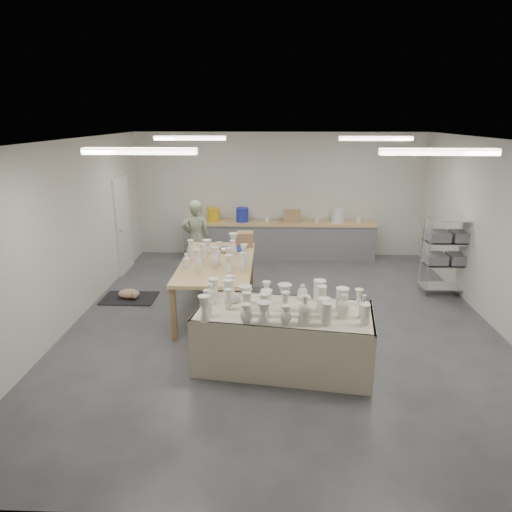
{
  "coord_description": "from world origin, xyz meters",
  "views": [
    {
      "loc": [
        -0.18,
        -7.12,
        3.34
      ],
      "look_at": [
        -0.45,
        0.36,
        1.05
      ],
      "focal_mm": 32.0,
      "sensor_mm": 36.0,
      "label": 1
    }
  ],
  "objects_px": {
    "potter": "(196,239)",
    "red_stool": "(199,261)",
    "work_table": "(220,260)",
    "drying_table": "(283,335)"
  },
  "relations": [
    {
      "from": "potter",
      "to": "red_stool",
      "type": "relative_size",
      "value": 5.04
    },
    {
      "from": "work_table",
      "to": "red_stool",
      "type": "distance_m",
      "value": 2.28
    },
    {
      "from": "drying_table",
      "to": "red_stool",
      "type": "height_order",
      "value": "drying_table"
    },
    {
      "from": "work_table",
      "to": "red_stool",
      "type": "bearing_deg",
      "value": 109.1
    },
    {
      "from": "drying_table",
      "to": "potter",
      "type": "height_order",
      "value": "potter"
    },
    {
      "from": "drying_table",
      "to": "potter",
      "type": "relative_size",
      "value": 1.5
    },
    {
      "from": "drying_table",
      "to": "red_stool",
      "type": "distance_m",
      "value": 4.37
    },
    {
      "from": "drying_table",
      "to": "work_table",
      "type": "distance_m",
      "value": 2.26
    },
    {
      "from": "drying_table",
      "to": "work_table",
      "type": "relative_size",
      "value": 1.02
    },
    {
      "from": "potter",
      "to": "work_table",
      "type": "bearing_deg",
      "value": 102.19
    }
  ]
}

